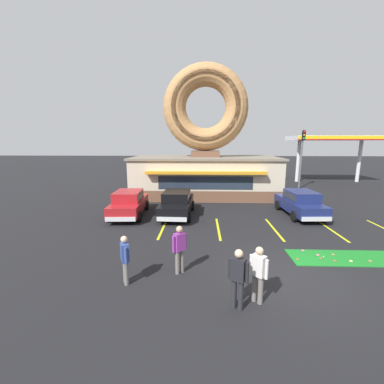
{
  "coord_description": "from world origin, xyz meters",
  "views": [
    {
      "loc": [
        -3.1,
        -8.31,
        4.59
      ],
      "look_at": [
        -3.6,
        5.0,
        2.0
      ],
      "focal_mm": 24.0,
      "sensor_mm": 36.0,
      "label": 1
    }
  ],
  "objects_px": {
    "car_navy": "(300,202)",
    "traffic_light_pole": "(302,151)",
    "car_black": "(177,202)",
    "trash_bin": "(138,195)",
    "car_red": "(129,202)",
    "pedestrian_leather_jacket_man": "(125,257)",
    "pedestrian_hooded_kid": "(258,272)",
    "golf_ball": "(323,257)",
    "pedestrian_blue_sweater_man": "(180,247)",
    "pedestrian_clipboard_woman": "(238,276)"
  },
  "relations": [
    {
      "from": "car_navy",
      "to": "traffic_light_pole",
      "type": "relative_size",
      "value": 0.8
    },
    {
      "from": "car_black",
      "to": "trash_bin",
      "type": "distance_m",
      "value": 5.37
    },
    {
      "from": "car_red",
      "to": "pedestrian_leather_jacket_man",
      "type": "xyz_separation_m",
      "value": [
        2.11,
        -7.91,
        0.04
      ]
    },
    {
      "from": "car_black",
      "to": "pedestrian_hooded_kid",
      "type": "distance_m",
      "value": 9.43
    },
    {
      "from": "car_red",
      "to": "trash_bin",
      "type": "relative_size",
      "value": 4.76
    },
    {
      "from": "golf_ball",
      "to": "pedestrian_leather_jacket_man",
      "type": "relative_size",
      "value": 0.03
    },
    {
      "from": "car_red",
      "to": "traffic_light_pole",
      "type": "distance_m",
      "value": 17.98
    },
    {
      "from": "car_red",
      "to": "trash_bin",
      "type": "bearing_deg",
      "value": 96.09
    },
    {
      "from": "car_red",
      "to": "trash_bin",
      "type": "height_order",
      "value": "car_red"
    },
    {
      "from": "pedestrian_blue_sweater_man",
      "to": "traffic_light_pole",
      "type": "relative_size",
      "value": 0.3
    },
    {
      "from": "pedestrian_hooded_kid",
      "to": "trash_bin",
      "type": "xyz_separation_m",
      "value": [
        -6.67,
        12.95,
        -0.45
      ]
    },
    {
      "from": "car_navy",
      "to": "pedestrian_blue_sweater_man",
      "type": "height_order",
      "value": "pedestrian_blue_sweater_man"
    },
    {
      "from": "golf_ball",
      "to": "pedestrian_hooded_kid",
      "type": "distance_m",
      "value": 4.57
    },
    {
      "from": "golf_ball",
      "to": "car_red",
      "type": "relative_size",
      "value": 0.01
    },
    {
      "from": "pedestrian_leather_jacket_man",
      "to": "car_black",
      "type": "bearing_deg",
      "value": 83.44
    },
    {
      "from": "traffic_light_pole",
      "to": "golf_ball",
      "type": "bearing_deg",
      "value": -107.05
    },
    {
      "from": "golf_ball",
      "to": "car_red",
      "type": "xyz_separation_m",
      "value": [
        -9.52,
        5.74,
        0.82
      ]
    },
    {
      "from": "car_navy",
      "to": "pedestrian_blue_sweater_man",
      "type": "relative_size",
      "value": 2.66
    },
    {
      "from": "pedestrian_blue_sweater_man",
      "to": "car_black",
      "type": "bearing_deg",
      "value": 96.24
    },
    {
      "from": "golf_ball",
      "to": "pedestrian_hooded_kid",
      "type": "relative_size",
      "value": 0.02
    },
    {
      "from": "pedestrian_leather_jacket_man",
      "to": "traffic_light_pole",
      "type": "height_order",
      "value": "traffic_light_pole"
    },
    {
      "from": "pedestrian_hooded_kid",
      "to": "traffic_light_pole",
      "type": "relative_size",
      "value": 0.29
    },
    {
      "from": "golf_ball",
      "to": "traffic_light_pole",
      "type": "distance_m",
      "value": 17.19
    },
    {
      "from": "car_black",
      "to": "pedestrian_hooded_kid",
      "type": "bearing_deg",
      "value": -70.24
    },
    {
      "from": "traffic_light_pole",
      "to": "pedestrian_leather_jacket_man",
      "type": "bearing_deg",
      "value": -124.09
    },
    {
      "from": "car_red",
      "to": "pedestrian_leather_jacket_man",
      "type": "distance_m",
      "value": 8.19
    },
    {
      "from": "car_red",
      "to": "pedestrian_leather_jacket_man",
      "type": "height_order",
      "value": "pedestrian_leather_jacket_man"
    },
    {
      "from": "trash_bin",
      "to": "traffic_light_pole",
      "type": "height_order",
      "value": "traffic_light_pole"
    },
    {
      "from": "golf_ball",
      "to": "pedestrian_blue_sweater_man",
      "type": "bearing_deg",
      "value": -166.01
    },
    {
      "from": "pedestrian_clipboard_woman",
      "to": "traffic_light_pole",
      "type": "bearing_deg",
      "value": 65.5
    },
    {
      "from": "golf_ball",
      "to": "pedestrian_blue_sweater_man",
      "type": "height_order",
      "value": "pedestrian_blue_sweater_man"
    },
    {
      "from": "car_black",
      "to": "pedestrian_clipboard_woman",
      "type": "xyz_separation_m",
      "value": [
        2.57,
        -9.2,
        0.11
      ]
    },
    {
      "from": "car_navy",
      "to": "pedestrian_clipboard_woman",
      "type": "height_order",
      "value": "pedestrian_clipboard_woman"
    },
    {
      "from": "car_black",
      "to": "trash_bin",
      "type": "relative_size",
      "value": 4.74
    },
    {
      "from": "pedestrian_blue_sweater_man",
      "to": "trash_bin",
      "type": "bearing_deg",
      "value": 110.64
    },
    {
      "from": "car_black",
      "to": "pedestrian_leather_jacket_man",
      "type": "relative_size",
      "value": 2.8
    },
    {
      "from": "car_navy",
      "to": "pedestrian_clipboard_woman",
      "type": "bearing_deg",
      "value": -118.72
    },
    {
      "from": "car_navy",
      "to": "car_red",
      "type": "bearing_deg",
      "value": -177.65
    },
    {
      "from": "golf_ball",
      "to": "car_navy",
      "type": "distance_m",
      "value": 6.37
    },
    {
      "from": "car_red",
      "to": "pedestrian_leather_jacket_man",
      "type": "bearing_deg",
      "value": -75.07
    },
    {
      "from": "pedestrian_blue_sweater_man",
      "to": "pedestrian_clipboard_woman",
      "type": "height_order",
      "value": "pedestrian_clipboard_woman"
    },
    {
      "from": "pedestrian_hooded_kid",
      "to": "traffic_light_pole",
      "type": "distance_m",
      "value": 20.98
    },
    {
      "from": "car_navy",
      "to": "pedestrian_clipboard_woman",
      "type": "relative_size",
      "value": 2.63
    },
    {
      "from": "golf_ball",
      "to": "car_black",
      "type": "bearing_deg",
      "value": 138.01
    },
    {
      "from": "car_navy",
      "to": "pedestrian_blue_sweater_man",
      "type": "xyz_separation_m",
      "value": [
        -7.0,
        -7.6,
        0.1
      ]
    },
    {
      "from": "car_red",
      "to": "pedestrian_hooded_kid",
      "type": "relative_size",
      "value": 2.72
    },
    {
      "from": "car_black",
      "to": "traffic_light_pole",
      "type": "distance_m",
      "value": 15.58
    },
    {
      "from": "car_black",
      "to": "car_navy",
      "type": "relative_size",
      "value": 0.99
    },
    {
      "from": "car_red",
      "to": "pedestrian_clipboard_woman",
      "type": "relative_size",
      "value": 2.63
    },
    {
      "from": "traffic_light_pole",
      "to": "car_red",
      "type": "bearing_deg",
      "value": -144.45
    }
  ]
}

